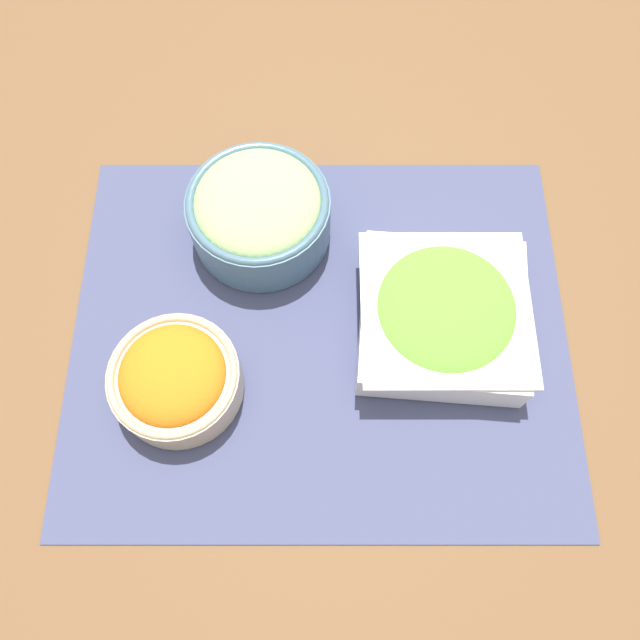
% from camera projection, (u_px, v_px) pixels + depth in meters
% --- Properties ---
extents(ground_plane, '(3.00, 3.00, 0.00)m').
position_uv_depth(ground_plane, '(320.00, 332.00, 0.66)').
color(ground_plane, brown).
extents(placemat, '(0.52, 0.42, 0.00)m').
position_uv_depth(placemat, '(320.00, 332.00, 0.65)').
color(placemat, '#474C70').
rests_on(placemat, ground_plane).
extents(lettuce_bowl, '(0.18, 0.18, 0.06)m').
position_uv_depth(lettuce_bowl, '(443.00, 314.00, 0.63)').
color(lettuce_bowl, white).
rests_on(lettuce_bowl, placemat).
extents(carrot_bowl, '(0.13, 0.13, 0.06)m').
position_uv_depth(carrot_bowl, '(175.00, 379.00, 0.60)').
color(carrot_bowl, '#C6B28E').
rests_on(carrot_bowl, placemat).
extents(cucumber_bowl, '(0.15, 0.15, 0.08)m').
position_uv_depth(cucumber_bowl, '(259.00, 212.00, 0.66)').
color(cucumber_bowl, slate).
rests_on(cucumber_bowl, placemat).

